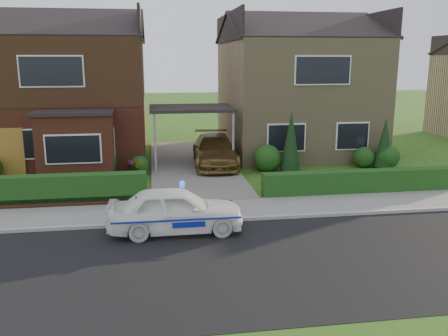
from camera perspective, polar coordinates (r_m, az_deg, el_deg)
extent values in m
plane|color=#1F4D14|center=(11.85, 0.82, -11.47)|extent=(120.00, 120.00, 0.00)
cube|color=black|center=(11.85, 0.82, -11.47)|extent=(60.00, 6.00, 0.02)
cube|color=#9E9993|center=(14.63, -1.15, -6.34)|extent=(60.00, 0.16, 0.12)
cube|color=slate|center=(15.61, -1.66, -5.11)|extent=(60.00, 2.00, 0.10)
cube|color=#666059|center=(22.24, -3.83, 0.41)|extent=(3.80, 12.00, 0.12)
cube|color=brown|center=(25.04, -18.02, 7.80)|extent=(7.20, 8.00, 5.80)
cube|color=white|center=(21.65, -23.53, 2.61)|extent=(1.80, 0.08, 1.30)
cube|color=white|center=(21.05, -15.17, 2.98)|extent=(1.60, 0.08, 1.30)
cube|color=white|center=(21.00, -20.04, 10.87)|extent=(2.60, 0.08, 1.30)
cube|color=black|center=(24.96, -18.25, 11.11)|extent=(7.26, 8.06, 2.90)
cube|color=brown|center=(20.49, -17.37, 2.43)|extent=(3.00, 1.40, 2.70)
cube|color=black|center=(20.29, -17.64, 6.37)|extent=(3.20, 1.60, 0.14)
cube|color=tan|center=(25.85, 8.54, 8.44)|extent=(7.20, 8.00, 5.80)
cube|color=white|center=(21.75, 7.50, 3.64)|extent=(1.80, 0.08, 1.30)
cube|color=white|center=(22.83, 15.18, 3.73)|extent=(1.60, 0.08, 1.30)
cube|color=white|center=(21.97, 11.79, 11.44)|extent=(2.60, 0.08, 1.30)
cube|color=black|center=(21.82, -3.94, 7.19)|extent=(3.80, 3.00, 0.14)
cylinder|color=gray|center=(20.54, -8.29, 2.92)|extent=(0.10, 0.10, 2.70)
cylinder|color=gray|center=(20.83, 1.11, 3.19)|extent=(0.10, 0.10, 2.70)
cube|color=brown|center=(17.10, -21.91, -4.00)|extent=(7.70, 0.25, 0.36)
cube|color=black|center=(17.29, -21.75, -4.43)|extent=(7.50, 0.55, 0.90)
cube|color=black|center=(18.36, 16.14, -3.01)|extent=(7.50, 0.55, 0.80)
sphere|color=black|center=(20.50, -14.66, 0.64)|extent=(1.32, 1.32, 1.32)
sphere|color=black|center=(20.73, -10.14, 0.32)|extent=(0.84, 0.84, 0.84)
sphere|color=black|center=(21.09, 5.22, 1.19)|extent=(1.20, 1.20, 1.20)
sphere|color=black|center=(22.73, 16.49, 1.25)|extent=(0.96, 0.96, 0.96)
sphere|color=black|center=(22.90, 19.08, 1.31)|extent=(1.08, 1.08, 1.08)
cone|color=black|center=(21.03, 8.04, 3.02)|extent=(0.90, 0.90, 2.60)
cone|color=black|center=(22.71, 18.74, 2.68)|extent=(0.90, 0.90, 2.20)
imported|color=white|center=(13.72, -5.82, -5.10)|extent=(1.57, 3.87, 1.32)
sphere|color=#193FF2|center=(13.52, -5.07, -2.09)|extent=(0.17, 0.17, 0.17)
cube|color=navy|center=(13.00, -5.63, -6.38)|extent=(3.56, 0.02, 0.05)
cube|color=navy|center=(14.48, -5.97, -4.34)|extent=(3.56, 0.01, 0.05)
ellipsoid|color=black|center=(13.54, -10.41, -4.31)|extent=(0.22, 0.17, 0.21)
sphere|color=white|center=(13.49, -10.35, -4.42)|extent=(0.11, 0.11, 0.11)
sphere|color=black|center=(13.48, -10.35, -3.76)|extent=(0.13, 0.13, 0.13)
cone|color=black|center=(13.47, -10.55, -3.49)|extent=(0.04, 0.04, 0.05)
cone|color=black|center=(13.47, -10.17, -3.48)|extent=(0.04, 0.04, 0.05)
imported|color=brown|center=(21.72, -1.12, 2.13)|extent=(2.15, 4.80, 1.37)
imported|color=gray|center=(20.16, -10.45, -0.19)|extent=(0.49, 0.43, 0.75)
imported|color=gray|center=(20.17, -11.10, -0.15)|extent=(0.55, 0.55, 0.79)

